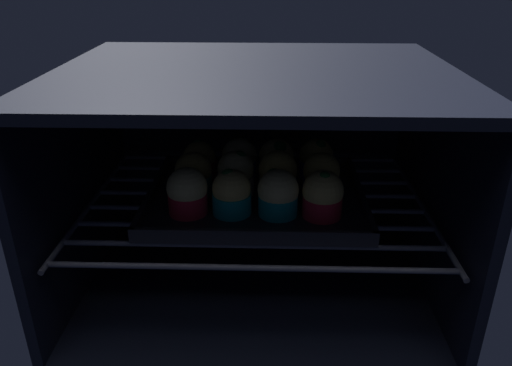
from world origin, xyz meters
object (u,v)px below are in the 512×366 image
Objects in this scene: muffin_row0_col0 at (187,193)px; muffin_row0_col1 at (232,193)px; muffin_row1_col0 at (194,175)px; muffin_row2_col0 at (200,161)px; muffin_row2_col3 at (316,160)px; muffin_row0_col3 at (323,195)px; muffin_row2_col1 at (239,159)px; muffin_row2_col2 at (276,160)px; muffin_row1_col3 at (321,176)px; muffin_row1_col1 at (236,174)px; muffin_row0_col2 at (278,194)px; muffin_row1_col2 at (278,174)px; baking_tray at (256,197)px.

muffin_row0_col0 is 1.02× the size of muffin_row0_col1.
muffin_row2_col0 is at bearing 89.18° from muffin_row1_col0.
muffin_row2_col0 is at bearing -177.92° from muffin_row2_col3.
muffin_row0_col3 reaches higher than muffin_row2_col1.
muffin_row1_col0 is 1.01× the size of muffin_row2_col2.
muffin_row0_col1 is 14.64cm from muffin_row2_col0.
muffin_row1_col3 is (20.42, 6.44, 0.14)cm from muffin_row0_col0.
muffin_row1_col3 is 21.52cm from muffin_row2_col0.
muffin_row1_col1 reaches higher than muffin_row1_col0.
muffin_row1_col0 is 20.51cm from muffin_row1_col3.
muffin_row1_col1 is at bearing -42.70° from muffin_row2_col0.
muffin_row0_col3 is at bearing -3.04° from muffin_row0_col2.
muffin_row2_col2 is at bearing 45.95° from muffin_row0_col0.
muffin_row1_col2 is at bearing -3.94° from muffin_row1_col1.
muffin_row1_col2 is 7.27cm from muffin_row2_col2.
muffin_row2_col1 is 0.96× the size of muffin_row2_col3.
muffin_row1_col1 is 1.04× the size of muffin_row2_col3.
muffin_row2_col2 reaches higher than muffin_row2_col0.
muffin_row2_col3 is at bearing 47.84° from muffin_row1_col2.
muffin_row1_col0 is at bearing 179.24° from baking_tray.
baking_tray is at bearing -5.34° from muffin_row1_col1.
muffin_row1_col1 is 6.76cm from muffin_row1_col2.
muffin_row0_col3 is 1.07× the size of muffin_row2_col1.
muffin_row0_col3 is 0.98× the size of muffin_row1_col2.
muffin_row2_col1 is at bearing 132.39° from muffin_row0_col3.
muffin_row2_col0 is 0.94× the size of muffin_row2_col3.
muffin_row0_col0 and muffin_row1_col3 have the same top height.
muffin_row1_col3 is at bearing -46.17° from muffin_row2_col2.
muffin_row0_col1 is 6.91cm from muffin_row0_col2.
muffin_row1_col1 is 13.68cm from muffin_row1_col3.
muffin_row0_col1 is at bearing -117.69° from baking_tray.
muffin_row2_col0 is (-20.41, 6.79, -0.48)cm from muffin_row1_col3.
muffin_row0_col2 and muffin_row1_col0 have the same top height.
muffin_row0_col0 is 15.00cm from muffin_row1_col2.
muffin_row0_col0 is 9.73cm from muffin_row1_col1.
muffin_row0_col0 is 1.02× the size of muffin_row0_col2.
muffin_row0_col3 is (13.45, -0.53, 0.08)cm from muffin_row0_col1.
muffin_row0_col2 is 18.90cm from muffin_row2_col0.
muffin_row2_col0 is (-10.00, 6.53, 3.49)cm from baking_tray.
muffin_row1_col1 reaches higher than muffin_row2_col1.
muffin_row2_col1 is 13.33cm from muffin_row2_col3.
muffin_row0_col3 is (10.01, -7.09, 3.87)cm from baking_tray.
muffin_row1_col0 is 0.95× the size of muffin_row1_col1.
muffin_row2_col3 is at bearing 45.37° from muffin_row0_col1.
muffin_row0_col3 is (6.55, -0.35, 0.04)cm from muffin_row0_col2.
muffin_row0_col3 is 19.50cm from muffin_row2_col1.
muffin_row0_col0 is 0.98× the size of muffin_row0_col3.
muffin_row1_col1 is at bearing 88.50° from muffin_row0_col1.
muffin_row0_col1 is at bearing -134.63° from muffin_row2_col3.
muffin_row2_col1 is at bearing 178.04° from muffin_row2_col2.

